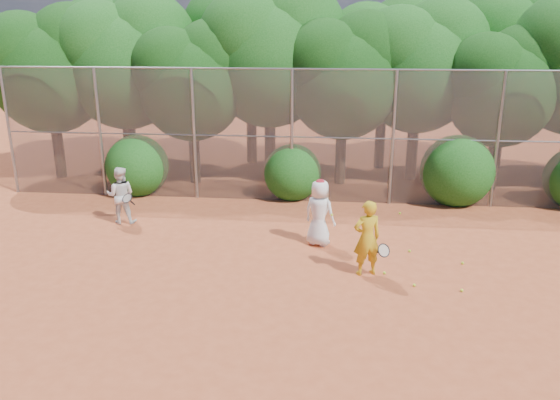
# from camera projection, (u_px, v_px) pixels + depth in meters

# --- Properties ---
(ground) EXTENTS (80.00, 80.00, 0.00)m
(ground) POSITION_uv_depth(u_px,v_px,m) (316.00, 289.00, 11.21)
(ground) COLOR #A24524
(ground) RESTS_ON ground
(fence_back) EXTENTS (20.05, 0.09, 4.03)m
(fence_back) POSITION_uv_depth(u_px,v_px,m) (321.00, 136.00, 16.30)
(fence_back) COLOR gray
(fence_back) RESTS_ON ground
(tree_0) EXTENTS (4.38, 3.81, 6.00)m
(tree_0) POSITION_uv_depth(u_px,v_px,m) (50.00, 65.00, 18.58)
(tree_0) COLOR black
(tree_0) RESTS_ON ground
(tree_1) EXTENTS (4.64, 4.03, 6.35)m
(tree_1) POSITION_uv_depth(u_px,v_px,m) (126.00, 58.00, 18.74)
(tree_1) COLOR black
(tree_1) RESTS_ON ground
(tree_2) EXTENTS (3.99, 3.47, 5.47)m
(tree_2) POSITION_uv_depth(u_px,v_px,m) (193.00, 77.00, 18.01)
(tree_2) COLOR black
(tree_2) RESTS_ON ground
(tree_3) EXTENTS (4.89, 4.26, 6.70)m
(tree_3) POSITION_uv_depth(u_px,v_px,m) (272.00, 51.00, 18.48)
(tree_3) COLOR black
(tree_3) RESTS_ON ground
(tree_4) EXTENTS (4.19, 3.64, 5.73)m
(tree_4) POSITION_uv_depth(u_px,v_px,m) (345.00, 72.00, 17.85)
(tree_4) COLOR black
(tree_4) RESTS_ON ground
(tree_5) EXTENTS (4.51, 3.92, 6.17)m
(tree_5) POSITION_uv_depth(u_px,v_px,m) (420.00, 62.00, 18.28)
(tree_5) COLOR black
(tree_5) RESTS_ON ground
(tree_6) EXTENTS (3.86, 3.36, 5.29)m
(tree_6) POSITION_uv_depth(u_px,v_px,m) (503.00, 83.00, 17.26)
(tree_6) COLOR black
(tree_6) RESTS_ON ground
(tree_9) EXTENTS (4.83, 4.20, 6.62)m
(tree_9) POSITION_uv_depth(u_px,v_px,m) (123.00, 50.00, 20.97)
(tree_9) COLOR black
(tree_9) RESTS_ON ground
(tree_10) EXTENTS (5.15, 4.48, 7.06)m
(tree_10) POSITION_uv_depth(u_px,v_px,m) (252.00, 42.00, 20.59)
(tree_10) COLOR black
(tree_10) RESTS_ON ground
(tree_11) EXTENTS (4.64, 4.03, 6.35)m
(tree_11) POSITION_uv_depth(u_px,v_px,m) (386.00, 56.00, 19.86)
(tree_11) COLOR black
(tree_11) RESTS_ON ground
(tree_12) EXTENTS (5.02, 4.37, 6.88)m
(tree_12) POSITION_uv_depth(u_px,v_px,m) (510.00, 46.00, 19.90)
(tree_12) COLOR black
(tree_12) RESTS_ON ground
(bush_0) EXTENTS (2.00, 2.00, 2.00)m
(bush_0) POSITION_uv_depth(u_px,v_px,m) (137.00, 163.00, 17.47)
(bush_0) COLOR #124912
(bush_0) RESTS_ON ground
(bush_1) EXTENTS (1.80, 1.80, 1.80)m
(bush_1) POSITION_uv_depth(u_px,v_px,m) (292.00, 170.00, 17.02)
(bush_1) COLOR #124912
(bush_1) RESTS_ON ground
(bush_2) EXTENTS (2.20, 2.20, 2.20)m
(bush_2) POSITION_uv_depth(u_px,v_px,m) (457.00, 168.00, 16.47)
(bush_2) COLOR #124912
(bush_2) RESTS_ON ground
(player_yellow) EXTENTS (0.88, 0.65, 1.67)m
(player_yellow) POSITION_uv_depth(u_px,v_px,m) (367.00, 238.00, 11.63)
(player_yellow) COLOR gold
(player_yellow) RESTS_ON ground
(player_teen) EXTENTS (0.95, 0.83, 1.67)m
(player_teen) POSITION_uv_depth(u_px,v_px,m) (320.00, 213.00, 13.28)
(player_teen) COLOR white
(player_teen) RESTS_ON ground
(player_white) EXTENTS (0.90, 0.81, 1.57)m
(player_white) POSITION_uv_depth(u_px,v_px,m) (121.00, 195.00, 14.82)
(player_white) COLOR silver
(player_white) RESTS_ON ground
(ball_0) EXTENTS (0.07, 0.07, 0.07)m
(ball_0) POSITION_uv_depth(u_px,v_px,m) (410.00, 251.00, 13.03)
(ball_0) COLOR #B3D226
(ball_0) RESTS_ON ground
(ball_1) EXTENTS (0.07, 0.07, 0.07)m
(ball_1) POSITION_uv_depth(u_px,v_px,m) (463.00, 263.00, 12.35)
(ball_1) COLOR #B3D226
(ball_1) RESTS_ON ground
(ball_2) EXTENTS (0.07, 0.07, 0.07)m
(ball_2) POSITION_uv_depth(u_px,v_px,m) (414.00, 285.00, 11.28)
(ball_2) COLOR #B3D226
(ball_2) RESTS_ON ground
(ball_3) EXTENTS (0.07, 0.07, 0.07)m
(ball_3) POSITION_uv_depth(u_px,v_px,m) (462.00, 290.00, 11.06)
(ball_3) COLOR #B3D226
(ball_3) RESTS_ON ground
(ball_4) EXTENTS (0.07, 0.07, 0.07)m
(ball_4) POSITION_uv_depth(u_px,v_px,m) (384.00, 273.00, 11.85)
(ball_4) COLOR #B3D226
(ball_4) RESTS_ON ground
(ball_5) EXTENTS (0.07, 0.07, 0.07)m
(ball_5) POSITION_uv_depth(u_px,v_px,m) (400.00, 213.00, 15.70)
(ball_5) COLOR #B3D226
(ball_5) RESTS_ON ground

